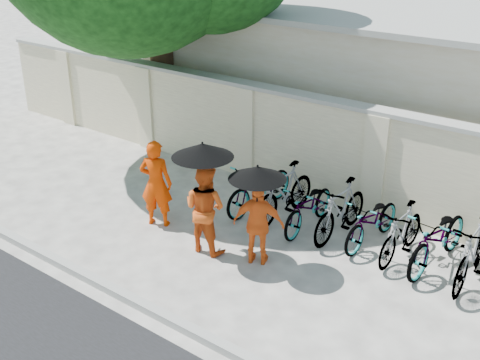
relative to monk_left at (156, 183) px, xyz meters
The scene contains 17 objects.
ground 1.32m from the monk_left, 18.90° to the right, with size 80.00×80.00×0.00m, color beige.
kerb 2.39m from the monk_left, 64.30° to the right, with size 40.00×0.16×0.12m, color #96968F.
compound_wall 3.49m from the monk_left, 55.35° to the left, with size 20.00×0.30×2.00m, color beige.
building_behind 7.34m from the monk_left, 65.91° to the left, with size 14.00×6.00×3.20m, color beige.
monk_left is the anchor object (origin of this frame).
monk_center 1.32m from the monk_left, ahead, with size 0.77×0.60×1.58m, color #D74E14.
parasol_center 1.73m from the monk_left, 10.14° to the right, with size 1.01×1.01×1.09m.
monk_right 2.27m from the monk_left, ahead, with size 0.84×0.35×1.44m, color orange.
parasol_right 2.43m from the monk_left, ahead, with size 0.92×0.92×0.94m.
bike_0 2.04m from the monk_left, 55.35° to the left, with size 0.64×1.83×0.96m, color gray.
bike_1 2.38m from the monk_left, 43.17° to the left, with size 0.50×1.78×1.07m, color gray.
bike_2 2.81m from the monk_left, 34.12° to the left, with size 0.59×1.68×0.88m, color gray.
bike_3 3.35m from the monk_left, 29.79° to the left, with size 0.49×1.72×1.03m, color gray.
bike_4 3.91m from the monk_left, 26.65° to the left, with size 0.58×1.67×0.88m, color gray.
bike_5 4.38m from the monk_left, 21.64° to the left, with size 0.45×1.58×0.95m, color gray.
bike_6 4.97m from the monk_left, 20.49° to the left, with size 0.67×1.93×1.01m, color gray.
bike_7 5.47m from the monk_left, 17.05° to the left, with size 0.51×1.81×1.08m, color gray.
Camera 1 is at (6.27, -6.61, 5.33)m, focal length 45.00 mm.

